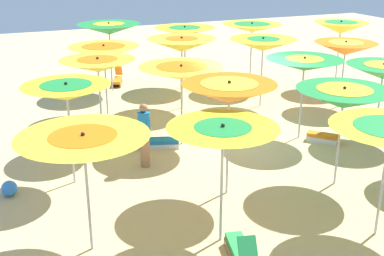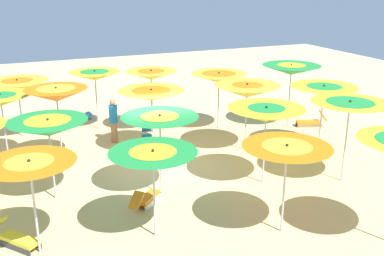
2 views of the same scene
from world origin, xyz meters
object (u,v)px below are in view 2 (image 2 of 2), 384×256
at_px(beach_umbrella_3, 95,76).
at_px(beach_umbrella_6, 247,91).
at_px(beach_umbrella_9, 1,100).
at_px(lounger_0, 147,138).
at_px(beach_umbrella_10, 350,107).
at_px(beach_umbrella_16, 286,155).
at_px(beach_umbrella_0, 291,70).
at_px(beach_ball, 88,115).
at_px(beach_umbrella_11, 266,115).
at_px(beach_umbrella_7, 151,95).
at_px(beach_umbrella_8, 56,95).
at_px(beach_umbrella_4, 18,86).
at_px(beach_umbrella_1, 219,78).
at_px(beachgoer_0, 114,120).
at_px(beach_umbrella_2, 151,75).
at_px(beach_umbrella_18, 30,169).
at_px(beach_umbrella_13, 48,128).
at_px(lounger_4, 16,238).
at_px(beach_umbrella_12, 160,122).
at_px(beach_umbrella_5, 324,91).
at_px(beach_umbrella_17, 153,160).
at_px(lounger_1, 146,199).
at_px(lounger_2, 310,121).

relative_size(beach_umbrella_3, beach_umbrella_6, 0.99).
height_order(beach_umbrella_9, lounger_0, beach_umbrella_9).
height_order(beach_umbrella_10, beach_umbrella_16, beach_umbrella_10).
height_order(beach_umbrella_0, beach_ball, beach_umbrella_0).
xyz_separation_m(beach_umbrella_0, beach_umbrella_3, (-7.15, 2.65, -0.16)).
bearing_deg(beach_umbrella_11, beach_umbrella_16, -112.26).
distance_m(beach_umbrella_3, beach_umbrella_11, 7.63).
bearing_deg(lounger_0, beach_umbrella_9, -76.52).
height_order(beach_umbrella_7, beach_umbrella_8, beach_umbrella_8).
bearing_deg(beach_umbrella_9, beach_umbrella_4, 74.68).
relative_size(beach_umbrella_1, beach_umbrella_9, 1.01).
bearing_deg(beach_umbrella_4, beachgoer_0, -32.76).
bearing_deg(beach_umbrella_6, beach_umbrella_0, 29.65).
bearing_deg(beach_umbrella_2, beach_umbrella_6, -54.17).
bearing_deg(beach_umbrella_18, beach_umbrella_13, 75.47).
bearing_deg(beach_umbrella_16, beach_ball, 103.18).
bearing_deg(beach_umbrella_16, lounger_4, 162.69).
xyz_separation_m(beach_umbrella_8, beach_umbrella_18, (-1.19, -4.99, -0.28)).
bearing_deg(beach_umbrella_4, beach_umbrella_12, -63.76).
xyz_separation_m(beach_umbrella_11, lounger_0, (-2.16, 4.43, -1.87)).
relative_size(beach_umbrella_12, beach_umbrella_13, 1.01).
relative_size(beach_umbrella_5, beach_umbrella_13, 1.02).
relative_size(beach_umbrella_7, beach_umbrella_13, 0.97).
distance_m(beach_umbrella_11, beach_umbrella_18, 6.51).
relative_size(beach_umbrella_2, lounger_0, 1.79).
height_order(beach_umbrella_17, lounger_4, beach_umbrella_17).
distance_m(beach_umbrella_8, lounger_1, 4.67).
bearing_deg(beach_umbrella_16, beach_umbrella_2, 93.30).
distance_m(lounger_0, beach_ball, 4.06).
height_order(beach_umbrella_18, lounger_1, beach_umbrella_18).
bearing_deg(beachgoer_0, beach_umbrella_17, 72.49).
bearing_deg(beach_umbrella_13, beach_umbrella_17, -56.26).
xyz_separation_m(beach_umbrella_12, beach_umbrella_17, (-0.85, -1.96, -0.19)).
relative_size(beach_umbrella_18, lounger_2, 1.78).
xyz_separation_m(beach_umbrella_8, lounger_1, (1.62, -3.86, -2.08)).
relative_size(beach_umbrella_2, beach_umbrella_18, 1.10).
bearing_deg(beach_umbrella_11, beach_umbrella_18, -169.77).
relative_size(beach_umbrella_4, beach_umbrella_16, 1.00).
bearing_deg(beach_umbrella_1, lounger_4, -144.13).
distance_m(beach_umbrella_9, beach_umbrella_17, 6.93).
bearing_deg(beach_umbrella_8, lounger_1, -67.29).
bearing_deg(beach_umbrella_11, beach_umbrella_0, 48.14).
distance_m(beach_umbrella_3, beach_umbrella_6, 6.04).
xyz_separation_m(beach_umbrella_0, beach_umbrella_1, (-2.74, 0.83, -0.25)).
relative_size(beach_umbrella_3, beach_umbrella_4, 1.06).
xyz_separation_m(beach_umbrella_7, lounger_0, (0.01, 0.73, -1.78)).
bearing_deg(beach_umbrella_6, beach_umbrella_3, 134.47).
relative_size(lounger_2, beachgoer_0, 0.77).
bearing_deg(lounger_1, lounger_2, -18.16).
bearing_deg(lounger_0, beach_umbrella_3, -134.91).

